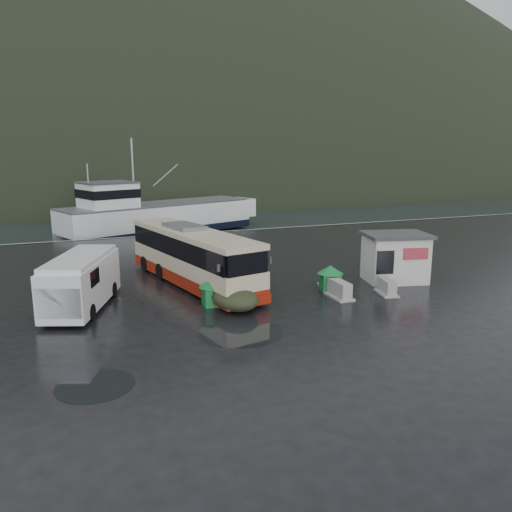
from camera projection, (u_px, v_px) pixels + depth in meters
name	position (u px, v px, depth m)	size (l,w,h in m)	color
ground	(228.00, 299.00, 24.84)	(160.00, 160.00, 0.00)	black
harbor_water	(94.00, 178.00, 125.21)	(300.00, 180.00, 0.02)	black
quay_edge	(157.00, 236.00, 43.09)	(160.00, 0.60, 1.50)	#999993
headland	(97.00, 163.00, 256.46)	(780.00, 540.00, 570.00)	black
coach_bus	(193.00, 284.00, 27.73)	(2.90, 11.50, 3.25)	beige
white_van	(84.00, 308.00, 23.52)	(2.10, 6.11, 2.55)	silver
waste_bin_left	(213.00, 305.00, 23.95)	(0.95, 0.95, 1.32)	#147232
waste_bin_right	(330.00, 291.00, 26.36)	(0.99, 0.99, 1.38)	#147232
dome_tent	(235.00, 309.00, 23.34)	(1.95, 2.72, 1.07)	#2C331E
ticket_kiosk	(394.00, 281.00, 28.35)	(3.51, 2.66, 2.74)	silver
jersey_barrier_a	(339.00, 298.00, 25.17)	(0.87, 1.74, 0.87)	#999993
jersey_barrier_b	(326.00, 288.00, 26.96)	(0.75, 1.50, 0.75)	#999993
jersey_barrier_c	(386.00, 294.00, 25.78)	(0.79, 1.58, 0.79)	#999993
fishing_trawler	(160.00, 220.00, 52.20)	(24.22, 5.32, 9.69)	silver
puddles	(200.00, 347.00, 18.88)	(8.85, 5.77, 0.01)	black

